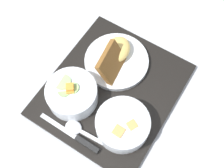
% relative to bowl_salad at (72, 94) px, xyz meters
% --- Properties ---
extents(ground_plane, '(4.00, 4.00, 0.00)m').
position_rel_bowl_salad_xyz_m(ground_plane, '(0.08, -0.07, -0.04)').
color(ground_plane, silver).
extents(serving_tray, '(0.39, 0.35, 0.01)m').
position_rel_bowl_salad_xyz_m(serving_tray, '(0.08, -0.07, -0.04)').
color(serving_tray, black).
rests_on(serving_tray, ground_plane).
extents(bowl_salad, '(0.13, 0.13, 0.07)m').
position_rel_bowl_salad_xyz_m(bowl_salad, '(0.00, 0.00, 0.00)').
color(bowl_salad, silver).
rests_on(bowl_salad, serving_tray).
extents(bowl_soup, '(0.13, 0.13, 0.05)m').
position_rel_bowl_salad_xyz_m(bowl_soup, '(0.01, -0.15, -0.00)').
color(bowl_soup, silver).
rests_on(bowl_soup, serving_tray).
extents(plate_main, '(0.18, 0.18, 0.09)m').
position_rel_bowl_salad_xyz_m(plate_main, '(0.16, -0.03, -0.01)').
color(plate_main, silver).
rests_on(plate_main, serving_tray).
extents(knife, '(0.02, 0.18, 0.01)m').
position_rel_bowl_salad_xyz_m(knife, '(-0.08, -0.08, -0.03)').
color(knife, silver).
rests_on(knife, serving_tray).
extents(spoon, '(0.04, 0.13, 0.01)m').
position_rel_bowl_salad_xyz_m(spoon, '(-0.06, -0.07, -0.03)').
color(spoon, silver).
rests_on(spoon, serving_tray).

